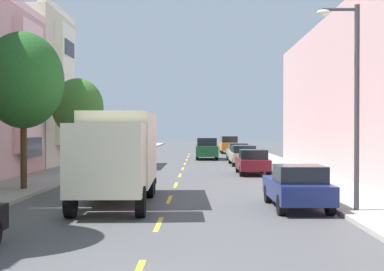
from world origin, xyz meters
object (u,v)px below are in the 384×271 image
at_px(street_lamp, 352,91).
at_px(delivery_box_truck, 119,151).
at_px(parked_wagon_champagne, 243,154).
at_px(parked_suv_orange, 229,145).
at_px(street_tree_second, 23,80).
at_px(parked_hatchback_sky, 238,152).
at_px(parked_hatchback_burgundy, 252,162).
at_px(moving_forest_sedan, 207,148).
at_px(parked_hatchback_navy, 297,187).
at_px(street_tree_third, 78,107).

bearing_deg(street_lamp, delivery_box_truck, 162.60).
bearing_deg(parked_wagon_champagne, parked_suv_orange, 89.71).
bearing_deg(street_tree_second, parked_wagon_champagne, 56.43).
height_order(street_lamp, parked_hatchback_sky, street_lamp).
height_order(parked_hatchback_sky, parked_hatchback_burgundy, same).
distance_m(street_lamp, delivery_box_truck, 8.37).
relative_size(street_tree_second, parked_suv_orange, 1.39).
bearing_deg(moving_forest_sedan, parked_suv_orange, 76.85).
height_order(street_lamp, parked_suv_orange, street_lamp).
xyz_separation_m(delivery_box_truck, moving_forest_sedan, (3.61, 26.77, -0.90)).
distance_m(street_lamp, moving_forest_sedan, 29.63).
relative_size(delivery_box_truck, parked_hatchback_navy, 1.93).
bearing_deg(parked_suv_orange, street_tree_second, -107.19).
height_order(parked_wagon_champagne, parked_hatchback_burgundy, same).
height_order(street_tree_third, parked_hatchback_navy, street_tree_third).
relative_size(street_tree_second, parked_wagon_champagne, 1.42).
bearing_deg(street_lamp, parked_suv_orange, 92.06).
bearing_deg(street_tree_third, street_tree_second, -90.00).
relative_size(street_tree_second, moving_forest_sedan, 1.40).
relative_size(street_tree_second, parked_hatchback_sky, 1.67).
bearing_deg(delivery_box_truck, moving_forest_sedan, 82.32).
height_order(delivery_box_truck, parked_wagon_champagne, delivery_box_truck).
relative_size(street_tree_third, parked_hatchback_navy, 1.42).
bearing_deg(parked_hatchback_sky, parked_suv_orange, 89.88).
bearing_deg(delivery_box_truck, parked_wagon_champagne, 72.24).
height_order(street_tree_third, parked_suv_orange, street_tree_third).
bearing_deg(delivery_box_truck, street_tree_second, 146.15).
bearing_deg(parked_suv_orange, street_lamp, -87.94).
relative_size(parked_hatchback_sky, parked_suv_orange, 0.84).
bearing_deg(street_tree_second, moving_forest_sedan, 70.90).
height_order(street_tree_second, moving_forest_sedan, street_tree_second).
xyz_separation_m(parked_hatchback_navy, moving_forest_sedan, (-2.64, 28.15, 0.23)).
relative_size(delivery_box_truck, parked_hatchback_burgundy, 1.93).
height_order(parked_hatchback_sky, parked_hatchback_navy, same).
bearing_deg(street_tree_third, street_lamp, -50.59).
height_order(parked_hatchback_navy, moving_forest_sedan, moving_forest_sedan).
relative_size(parked_suv_orange, parked_hatchback_burgundy, 1.20).
distance_m(street_tree_second, delivery_box_truck, 6.24).
bearing_deg(parked_hatchback_sky, moving_forest_sedan, 143.23).
bearing_deg(parked_hatchback_burgundy, street_tree_third, 173.79).
relative_size(parked_hatchback_burgundy, moving_forest_sedan, 0.84).
height_order(street_tree_second, parked_hatchback_burgundy, street_tree_second).
bearing_deg(street_tree_third, parked_hatchback_navy, -52.20).
bearing_deg(street_tree_third, moving_forest_sedan, 59.96).
bearing_deg(parked_hatchback_navy, moving_forest_sedan, 95.36).
xyz_separation_m(street_tree_third, parked_suv_orange, (10.88, 25.65, -3.07)).
height_order(street_tree_second, parked_hatchback_sky, street_tree_second).
bearing_deg(street_tree_second, parked_suv_orange, 72.81).
relative_size(parked_wagon_champagne, parked_hatchback_burgundy, 1.18).
xyz_separation_m(parked_wagon_champagne, parked_hatchback_burgundy, (-0.09, -7.91, -0.05)).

